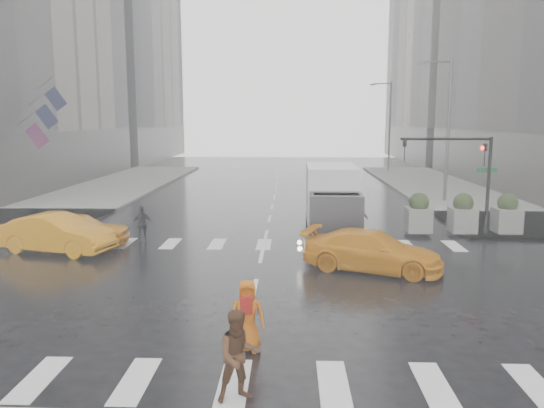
{
  "coord_description": "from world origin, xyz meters",
  "views": [
    {
      "loc": [
        1.12,
        -15.94,
        5.22
      ],
      "look_at": [
        0.48,
        2.0,
        2.38
      ],
      "focal_mm": 35.0,
      "sensor_mm": 36.0,
      "label": 1
    }
  ],
  "objects_px": {
    "taxi_mid": "(57,233)",
    "pedestrian_orange": "(247,315)",
    "taxi_front": "(77,230)",
    "traffic_signal_pole": "(467,166)",
    "pedestrian_brown": "(239,356)",
    "box_truck": "(332,199)"
  },
  "relations": [
    {
      "from": "taxi_mid",
      "to": "pedestrian_orange",
      "type": "bearing_deg",
      "value": -121.63
    },
    {
      "from": "taxi_mid",
      "to": "taxi_front",
      "type": "bearing_deg",
      "value": -7.19
    },
    {
      "from": "traffic_signal_pole",
      "to": "pedestrian_brown",
      "type": "bearing_deg",
      "value": -121.05
    },
    {
      "from": "pedestrian_brown",
      "to": "taxi_front",
      "type": "height_order",
      "value": "pedestrian_brown"
    },
    {
      "from": "taxi_front",
      "to": "pedestrian_brown",
      "type": "bearing_deg",
      "value": -155.18
    },
    {
      "from": "pedestrian_orange",
      "to": "taxi_mid",
      "type": "distance_m",
      "value": 12.15
    },
    {
      "from": "pedestrian_brown",
      "to": "pedestrian_orange",
      "type": "xyz_separation_m",
      "value": [
        -0.03,
        2.16,
        -0.04
      ]
    },
    {
      "from": "pedestrian_orange",
      "to": "box_truck",
      "type": "distance_m",
      "value": 12.72
    },
    {
      "from": "taxi_front",
      "to": "box_truck",
      "type": "height_order",
      "value": "box_truck"
    },
    {
      "from": "box_truck",
      "to": "taxi_mid",
      "type": "bearing_deg",
      "value": -162.12
    },
    {
      "from": "pedestrian_orange",
      "to": "taxi_mid",
      "type": "height_order",
      "value": "pedestrian_orange"
    },
    {
      "from": "traffic_signal_pole",
      "to": "pedestrian_orange",
      "type": "distance_m",
      "value": 15.5
    },
    {
      "from": "pedestrian_brown",
      "to": "traffic_signal_pole",
      "type": "bearing_deg",
      "value": 38.26
    },
    {
      "from": "pedestrian_brown",
      "to": "taxi_mid",
      "type": "bearing_deg",
      "value": 106.4
    },
    {
      "from": "traffic_signal_pole",
      "to": "pedestrian_orange",
      "type": "xyz_separation_m",
      "value": [
        -8.86,
        -12.5,
        -2.38
      ]
    },
    {
      "from": "pedestrian_brown",
      "to": "taxi_mid",
      "type": "relative_size",
      "value": 0.38
    },
    {
      "from": "taxi_mid",
      "to": "box_truck",
      "type": "bearing_deg",
      "value": -57.38
    },
    {
      "from": "pedestrian_brown",
      "to": "taxi_front",
      "type": "distance_m",
      "value": 14.41
    },
    {
      "from": "traffic_signal_pole",
      "to": "box_truck",
      "type": "bearing_deg",
      "value": -178.74
    },
    {
      "from": "taxi_front",
      "to": "taxi_mid",
      "type": "relative_size",
      "value": 0.91
    },
    {
      "from": "pedestrian_brown",
      "to": "box_truck",
      "type": "relative_size",
      "value": 0.3
    },
    {
      "from": "pedestrian_orange",
      "to": "taxi_front",
      "type": "xyz_separation_m",
      "value": [
        -7.9,
        9.86,
        -0.12
      ]
    }
  ]
}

